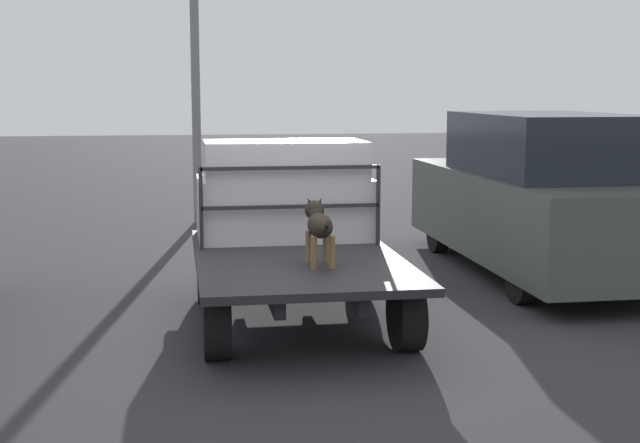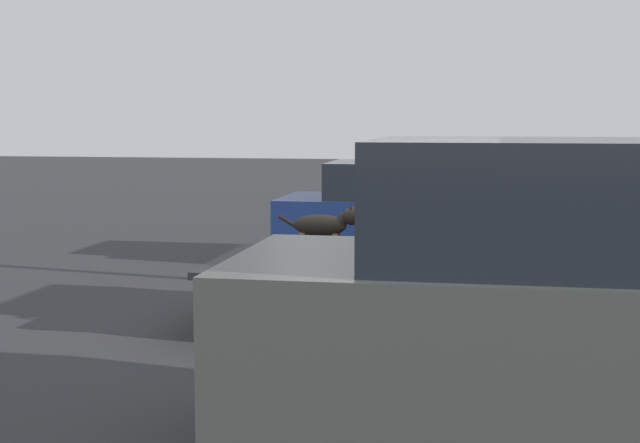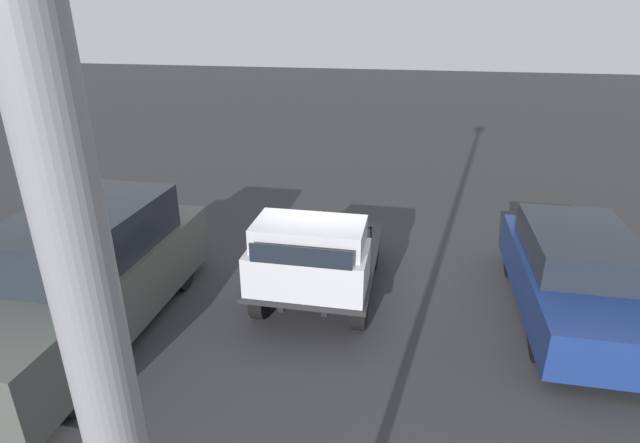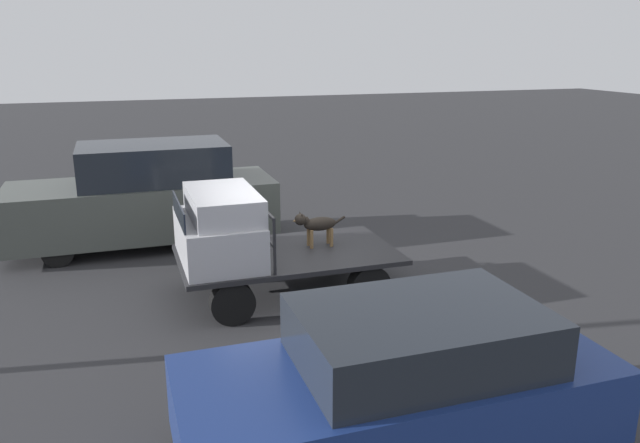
# 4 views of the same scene
# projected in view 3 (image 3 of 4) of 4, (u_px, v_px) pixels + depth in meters

# --- Properties ---
(ground_plane) EXTENTS (80.00, 80.00, 0.00)m
(ground_plane) POSITION_uv_depth(u_px,v_px,m) (321.00, 289.00, 9.82)
(ground_plane) COLOR #2D2D30
(flatbed_truck) EXTENTS (3.60, 2.10, 0.74)m
(flatbed_truck) POSITION_uv_depth(u_px,v_px,m) (321.00, 264.00, 9.60)
(flatbed_truck) COLOR black
(flatbed_truck) RESTS_ON ground
(truck_cab) EXTENTS (1.22, 1.98, 1.12)m
(truck_cab) POSITION_uv_depth(u_px,v_px,m) (309.00, 257.00, 8.31)
(truck_cab) COLOR #B7B7BC
(truck_cab) RESTS_ON flatbed_truck
(truck_headboard) EXTENTS (0.04, 1.98, 0.89)m
(truck_headboard) POSITION_uv_depth(u_px,v_px,m) (316.00, 238.00, 8.88)
(truck_headboard) COLOR #232326
(truck_headboard) RESTS_ON flatbed_truck
(dog) EXTENTS (0.95, 0.24, 0.64)m
(dog) POSITION_uv_depth(u_px,v_px,m) (319.00, 225.00, 9.89)
(dog) COLOR brown
(dog) RESTS_ON flatbed_truck
(parked_sedan) EXTENTS (4.39, 1.84, 1.59)m
(parked_sedan) POSITION_uv_depth(u_px,v_px,m) (575.00, 276.00, 8.67)
(parked_sedan) COLOR black
(parked_sedan) RESTS_ON ground
(parked_pickup_far) EXTENTS (5.37, 1.99, 2.14)m
(parked_pickup_far) POSITION_uv_depth(u_px,v_px,m) (86.00, 277.00, 8.16)
(parked_pickup_far) COLOR black
(parked_pickup_far) RESTS_ON ground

